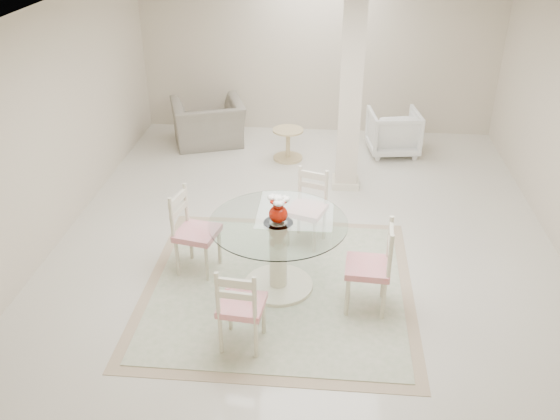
# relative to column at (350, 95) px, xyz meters

# --- Properties ---
(ground) EXTENTS (7.00, 7.00, 0.00)m
(ground) POSITION_rel_column_xyz_m (-0.50, -1.30, -1.35)
(ground) COLOR silver
(ground) RESTS_ON ground
(room_shell) EXTENTS (6.02, 7.02, 2.71)m
(room_shell) POSITION_rel_column_xyz_m (-0.50, -1.30, 0.51)
(room_shell) COLOR beige
(room_shell) RESTS_ON ground
(column) EXTENTS (0.30, 0.30, 2.70)m
(column) POSITION_rel_column_xyz_m (0.00, 0.00, 0.00)
(column) COLOR beige
(column) RESTS_ON ground
(area_rug) EXTENTS (2.89, 2.89, 0.02)m
(area_rug) POSITION_rel_column_xyz_m (-0.74, -2.56, -1.34)
(area_rug) COLOR tan
(area_rug) RESTS_ON ground
(dining_table) EXTENTS (1.42, 1.42, 0.82)m
(dining_table) POSITION_rel_column_xyz_m (-0.74, -2.56, -0.93)
(dining_table) COLOR beige
(dining_table) RESTS_ON ground
(red_vase) EXTENTS (0.23, 0.21, 0.30)m
(red_vase) POSITION_rel_column_xyz_m (-0.74, -2.56, -0.38)
(red_vase) COLOR #A91405
(red_vase) RESTS_ON dining_table
(dining_chair_east) EXTENTS (0.46, 0.46, 1.09)m
(dining_chair_east) POSITION_rel_column_xyz_m (0.25, -2.82, -0.78)
(dining_chair_east) COLOR beige
(dining_chair_east) RESTS_ON ground
(dining_chair_north) EXTENTS (0.52, 0.52, 1.02)m
(dining_chair_north) POSITION_rel_column_xyz_m (-0.47, -1.58, -0.81)
(dining_chair_north) COLOR beige
(dining_chair_north) RESTS_ON ground
(dining_chair_west) EXTENTS (0.51, 0.51, 1.08)m
(dining_chair_west) POSITION_rel_column_xyz_m (-1.72, -2.29, -0.78)
(dining_chair_west) COLOR beige
(dining_chair_west) RESTS_ON ground
(dining_chair_south) EXTENTS (0.44, 0.44, 1.01)m
(dining_chair_south) POSITION_rel_column_xyz_m (-1.00, -3.54, -0.82)
(dining_chair_south) COLOR beige
(dining_chair_south) RESTS_ON ground
(recliner_taupe) EXTENTS (1.39, 1.30, 0.74)m
(recliner_taupe) POSITION_rel_column_xyz_m (-2.27, 1.37, -0.98)
(recliner_taupe) COLOR gray
(recliner_taupe) RESTS_ON ground
(armchair_white) EXTENTS (0.87, 0.88, 0.71)m
(armchair_white) POSITION_rel_column_xyz_m (0.76, 1.27, -0.99)
(armchair_white) COLOR white
(armchair_white) RESTS_ON ground
(side_table) EXTENTS (0.48, 0.48, 0.50)m
(side_table) POSITION_rel_column_xyz_m (-0.90, 0.86, -1.12)
(side_table) COLOR #CCB67E
(side_table) RESTS_ON ground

